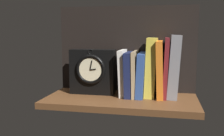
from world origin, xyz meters
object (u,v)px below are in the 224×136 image
Objects in this scene: book_orange_pandolfini at (160,69)px; book_gray_chess at (174,67)px; book_blue_modern at (141,74)px; book_white_catcher at (123,73)px; book_maroon_dawkins at (166,68)px; book_navy_bierce at (129,74)px; book_tan_shortstories at (135,73)px; framed_clock at (93,71)px; book_yellow_seinlanguage at (151,67)px.

book_gray_chess reaches higher than book_orange_pandolfini.
book_blue_modern is at bearing -180.00° from book_orange_pandolfini.
book_orange_pandolfini is at bearing 0.00° from book_white_catcher.
book_maroon_dawkins is (18.05, 0.00, 2.63)cm from book_white_catcher.
book_blue_modern is 10.56cm from book_maroon_dawkins.
book_orange_pandolfini is at bearing 0.00° from book_navy_bierce.
book_navy_bierce is at bearing -180.00° from book_gray_chess.
book_blue_modern is 0.71× the size of book_gray_chess.
book_orange_pandolfini reaches higher than book_tan_shortstories.
framed_clock is at bearing -178.25° from book_blue_modern.
book_gray_chess is at bearing 1.08° from framed_clock.
book_gray_chess is (21.25, 0.00, 3.18)cm from book_white_catcher.
book_blue_modern is 8.03cm from book_orange_pandolfini.
book_navy_bierce is 1.01× the size of book_blue_modern.
book_tan_shortstories is at bearing 180.00° from book_maroon_dawkins.
book_orange_pandolfini is at bearing 0.00° from book_yellow_seinlanguage.
book_tan_shortstories is 0.77× the size of book_yellow_seinlanguage.
book_navy_bierce is at bearing -180.00° from book_tan_shortstories.
framed_clock is at bearing -178.00° from book_tan_shortstories.
book_yellow_seinlanguage is at bearing 1.48° from framed_clock.
book_tan_shortstories is 2.69cm from book_blue_modern.
book_yellow_seinlanguage is (9.12, 0.00, 3.04)cm from book_navy_bierce.
book_blue_modern is 5.04cm from book_yellow_seinlanguage.
framed_clock is (-21.36, -0.65, 0.78)cm from book_blue_modern.
framed_clock is at bearing -178.71° from book_orange_pandolfini.
book_white_catcher is 18.24cm from book_maroon_dawkins.
book_tan_shortstories is 0.77× the size of book_maroon_dawkins.
book_blue_modern is at bearing 0.00° from book_navy_bierce.
book_orange_pandolfini reaches higher than book_navy_bierce.
book_yellow_seinlanguage reaches higher than book_blue_modern.
book_maroon_dawkins is (6.13, 0.00, 0.04)cm from book_yellow_seinlanguage.
book_orange_pandolfini is 0.91× the size of book_gray_chess.
book_navy_bierce is at bearing -180.00° from book_maroon_dawkins.
book_navy_bierce is 13.03cm from book_orange_pandolfini.
book_white_catcher is 0.75× the size of book_gray_chess.
book_white_catcher is at bearing 180.00° from book_navy_bierce.
book_tan_shortstories reaches higher than book_blue_modern.
book_yellow_seinlanguage is 1.24× the size of framed_clock.
book_gray_chess reaches higher than book_navy_bierce.
book_orange_pandolfini is at bearing 180.00° from book_gray_chess.
book_yellow_seinlanguage is 3.73cm from book_orange_pandolfini.
book_tan_shortstories is 13.05cm from book_maroon_dawkins.
book_yellow_seinlanguage is at bearing -180.00° from book_orange_pandolfini.
book_blue_modern is at bearing 1.75° from framed_clock.
book_maroon_dawkins is at bearing -0.00° from book_orange_pandolfini.
book_gray_chess is 34.76cm from framed_clock.
book_white_catcher is 1.02× the size of book_tan_shortstories.
book_maroon_dawkins reaches higher than book_orange_pandolfini.
framed_clock reaches higher than book_navy_bierce.
book_navy_bierce is 0.93× the size of framed_clock.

